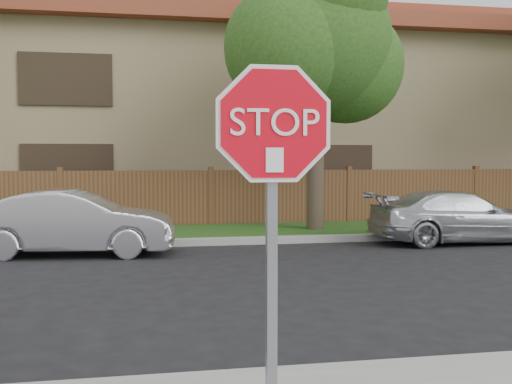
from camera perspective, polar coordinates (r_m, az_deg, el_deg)
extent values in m
plane|color=black|center=(5.72, 8.62, -16.62)|extent=(90.00, 90.00, 0.00)
cube|color=gray|center=(13.48, -2.81, -4.70)|extent=(70.00, 0.30, 0.15)
cube|color=#1E4714|center=(15.10, -3.65, -3.90)|extent=(70.00, 3.00, 0.12)
cube|color=#52321D|center=(16.61, -4.31, -0.68)|extent=(70.00, 0.12, 1.60)
cube|color=tan|center=(22.18, -5.90, 5.99)|extent=(34.00, 8.00, 6.00)
cube|color=brown|center=(22.57, -5.95, 14.26)|extent=(35.20, 9.20, 0.50)
cube|color=brown|center=(22.69, -5.96, 15.75)|extent=(33.00, 5.50, 0.70)
cylinder|color=#382B21|center=(15.39, 5.67, 3.32)|extent=(0.44, 0.44, 3.92)
sphere|color=#234816|center=(15.67, 5.73, 14.14)|extent=(3.80, 3.80, 3.80)
sphere|color=#234816|center=(16.12, 8.56, 11.79)|extent=(3.00, 3.00, 3.00)
sphere|color=#234816|center=(15.03, 3.15, 13.53)|extent=(3.20, 3.20, 3.20)
cube|color=gray|center=(3.79, 1.48, -7.27)|extent=(0.06, 0.06, 2.30)
cylinder|color=white|center=(3.67, 1.71, 6.51)|extent=(1.01, 0.02, 1.01)
cylinder|color=red|center=(3.66, 1.75, 6.52)|extent=(0.93, 0.02, 0.93)
cube|color=white|center=(3.64, 1.79, 3.07)|extent=(0.11, 0.00, 0.15)
imported|color=#BCBBC1|center=(12.46, -16.92, -2.83)|extent=(4.05, 1.76, 1.30)
imported|color=#B9BDC1|center=(14.44, 18.70, -2.26)|extent=(4.10, 1.69, 1.19)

